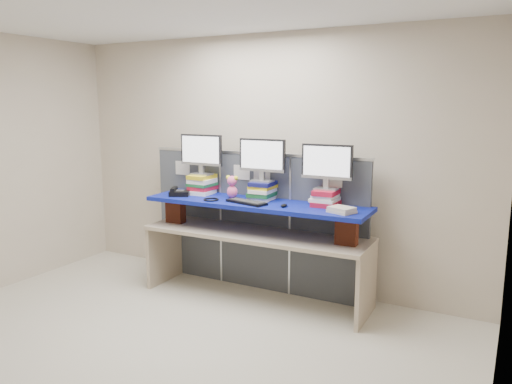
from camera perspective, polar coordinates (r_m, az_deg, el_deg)
The scene contains 18 objects.
room at distance 3.96m, azimuth -12.45°, elevation 0.42°, with size 5.00×4.00×2.80m.
cubicle_partition at distance 5.53m, azimuth -0.11°, elevation -3.26°, with size 2.60×0.06×1.53m.
desk at distance 5.25m, azimuth 0.00°, elevation -6.09°, with size 2.41×0.75×0.73m.
brick_pier_left at distance 5.65m, azimuth -9.18°, elevation -2.09°, with size 0.20×0.11×0.28m, color maroon.
brick_pier_right at distance 4.78m, azimuth 10.32°, elevation -4.36°, with size 0.20×0.11×0.28m, color maroon.
blue_board at distance 5.15m, azimuth 0.00°, elevation -1.33°, with size 2.37×0.59×0.04m, color #090970.
book_stack_left at distance 5.59m, azimuth -6.19°, elevation 0.87°, with size 0.27×0.31×0.22m.
book_stack_center at distance 5.23m, azimuth 0.73°, elevation 0.15°, with size 0.26×0.30×0.19m.
book_stack_right at distance 4.96m, azimuth 7.98°, elevation -0.70°, with size 0.27×0.30×0.16m.
monitor_left at distance 5.54m, azimuth -6.28°, elevation 4.56°, with size 0.51×0.15×0.45m.
monitor_center at distance 5.17m, azimuth 0.71°, elevation 3.97°, with size 0.51×0.15×0.45m.
monitor_right at distance 4.91m, azimuth 8.10°, elevation 3.18°, with size 0.51×0.15×0.45m.
keyboard at distance 5.05m, azimuth -1.09°, elevation -1.16°, with size 0.47×0.26×0.03m.
mouse at distance 4.88m, azimuth 3.21°, elevation -1.55°, with size 0.06×0.10×0.03m, color black.
desk_phone at distance 5.53m, azimuth -8.80°, elevation -0.06°, with size 0.28×0.27×0.09m.
headset at distance 5.22m, azimuth -5.15°, elevation -0.86°, with size 0.16×0.16×0.02m, color black.
plush_toy at distance 5.32m, azimuth -2.74°, elevation 0.63°, with size 0.14×0.11×0.24m.
binder_stack at distance 4.68m, azimuth 9.77°, elevation -2.03°, with size 0.27×0.25×0.05m.
Camera 1 is at (2.56, -2.95, 2.05)m, focal length 35.00 mm.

